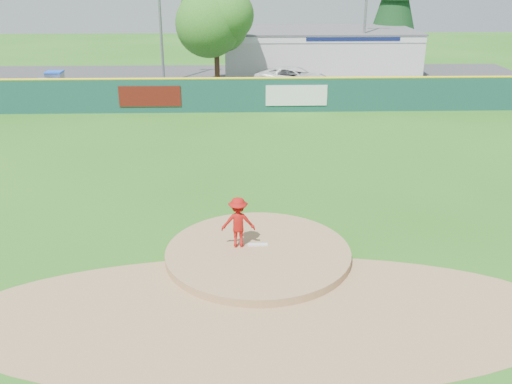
{
  "coord_description": "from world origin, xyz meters",
  "views": [
    {
      "loc": [
        -0.53,
        -15.06,
        8.13
      ],
      "look_at": [
        0.0,
        2.0,
        1.3
      ],
      "focal_mm": 40.0,
      "sensor_mm": 36.0,
      "label": 1
    }
  ],
  "objects_px": {
    "pool_building_grp": "(318,50)",
    "deciduous_tree": "(216,21)",
    "van": "(294,78)",
    "light_pole_right": "(366,2)",
    "pitcher": "(238,222)",
    "playground_slide": "(55,84)"
  },
  "relations": [
    {
      "from": "pitcher",
      "to": "pool_building_grp",
      "type": "bearing_deg",
      "value": -102.7
    },
    {
      "from": "van",
      "to": "pool_building_grp",
      "type": "bearing_deg",
      "value": 3.92
    },
    {
      "from": "playground_slide",
      "to": "light_pole_right",
      "type": "height_order",
      "value": "light_pole_right"
    },
    {
      "from": "pitcher",
      "to": "pool_building_grp",
      "type": "height_order",
      "value": "pool_building_grp"
    },
    {
      "from": "light_pole_right",
      "to": "pool_building_grp",
      "type": "bearing_deg",
      "value": 135.05
    },
    {
      "from": "pitcher",
      "to": "playground_slide",
      "type": "xyz_separation_m",
      "value": [
        -12.02,
        22.52,
        -0.2
      ]
    },
    {
      "from": "playground_slide",
      "to": "pool_building_grp",
      "type": "bearing_deg",
      "value": 26.3
    },
    {
      "from": "pitcher",
      "to": "light_pole_right",
      "type": "height_order",
      "value": "light_pole_right"
    },
    {
      "from": "pitcher",
      "to": "van",
      "type": "bearing_deg",
      "value": -100.07
    },
    {
      "from": "van",
      "to": "pool_building_grp",
      "type": "distance_m",
      "value": 7.75
    },
    {
      "from": "pool_building_grp",
      "to": "playground_slide",
      "type": "distance_m",
      "value": 20.77
    },
    {
      "from": "pool_building_grp",
      "to": "playground_slide",
      "type": "height_order",
      "value": "pool_building_grp"
    },
    {
      "from": "pool_building_grp",
      "to": "deciduous_tree",
      "type": "relative_size",
      "value": 2.07
    },
    {
      "from": "deciduous_tree",
      "to": "light_pole_right",
      "type": "height_order",
      "value": "light_pole_right"
    },
    {
      "from": "pitcher",
      "to": "deciduous_tree",
      "type": "bearing_deg",
      "value": -87.69
    },
    {
      "from": "deciduous_tree",
      "to": "light_pole_right",
      "type": "bearing_deg",
      "value": 19.98
    },
    {
      "from": "light_pole_right",
      "to": "deciduous_tree",
      "type": "bearing_deg",
      "value": -160.02
    },
    {
      "from": "pool_building_grp",
      "to": "deciduous_tree",
      "type": "height_order",
      "value": "deciduous_tree"
    },
    {
      "from": "van",
      "to": "light_pole_right",
      "type": "bearing_deg",
      "value": -29.09
    },
    {
      "from": "playground_slide",
      "to": "deciduous_tree",
      "type": "bearing_deg",
      "value": 11.73
    },
    {
      "from": "van",
      "to": "pool_building_grp",
      "type": "height_order",
      "value": "pool_building_grp"
    },
    {
      "from": "pool_building_grp",
      "to": "playground_slide",
      "type": "bearing_deg",
      "value": -153.7
    }
  ]
}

